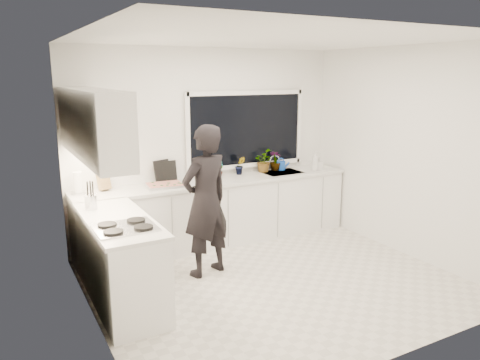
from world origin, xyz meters
TOP-DOWN VIEW (x-y plane):
  - floor at (0.00, 0.00)m, footprint 4.00×3.50m
  - wall_back at (0.00, 1.76)m, footprint 4.00×0.02m
  - wall_left at (-2.01, 0.00)m, footprint 0.02×3.50m
  - wall_right at (2.01, 0.00)m, footprint 0.02×3.50m
  - ceiling at (0.00, 0.00)m, footprint 4.00×3.50m
  - window at (0.60, 1.73)m, footprint 1.80×0.02m
  - base_cabinets_back at (0.00, 1.45)m, footprint 3.92×0.58m
  - base_cabinets_left at (-1.67, 0.35)m, footprint 0.58×1.60m
  - countertop_back at (0.00, 1.44)m, footprint 3.94×0.62m
  - countertop_left at (-1.67, 0.35)m, footprint 0.62×1.60m
  - upper_cabinets at (-1.79, 0.70)m, footprint 0.34×2.10m
  - sink at (1.05, 1.45)m, footprint 0.58×0.42m
  - faucet at (1.05, 1.65)m, footprint 0.03×0.03m
  - stovetop at (-1.69, -0.00)m, footprint 0.56×0.48m
  - person at (-0.59, 0.59)m, footprint 0.75×0.60m
  - pizza_tray at (-0.79, 1.42)m, footprint 0.51×0.40m
  - pizza at (-0.79, 1.42)m, footprint 0.47×0.36m
  - watering_can at (1.14, 1.61)m, footprint 0.16×0.16m
  - paper_towel_roll at (-1.84, 1.55)m, footprint 0.14×0.14m
  - knife_block at (-1.52, 1.59)m, footprint 0.15×0.13m
  - utensil_crock at (-1.84, 0.80)m, footprint 0.14×0.14m
  - picture_frame_large at (-0.63, 1.69)m, footprint 0.22×0.02m
  - picture_frame_small at (-0.72, 1.69)m, footprint 0.24×0.10m
  - herb_plants at (0.76, 1.61)m, footprint 1.13×0.37m
  - soap_bottles at (1.57, 1.30)m, footprint 0.20×0.15m

SIDE VIEW (x-z plane):
  - floor at x=0.00m, z-range -0.02..0.00m
  - base_cabinets_back at x=0.00m, z-range 0.00..0.88m
  - base_cabinets_left at x=-1.67m, z-range 0.00..0.88m
  - sink at x=1.05m, z-range 0.80..0.94m
  - person at x=-0.59m, z-range 0.00..1.79m
  - countertop_back at x=0.00m, z-range 0.88..0.92m
  - countertop_left at x=-1.67m, z-range 0.88..0.92m
  - stovetop at x=-1.69m, z-range 0.92..0.95m
  - pizza_tray at x=-0.79m, z-range 0.92..0.95m
  - pizza at x=-0.79m, z-range 0.95..0.96m
  - watering_can at x=1.14m, z-range 0.92..1.05m
  - utensil_crock at x=-1.84m, z-range 0.92..1.08m
  - faucet at x=1.05m, z-range 0.92..1.14m
  - knife_block at x=-1.52m, z-range 0.92..1.14m
  - paper_towel_roll at x=-1.84m, z-range 0.92..1.18m
  - soap_bottles at x=1.57m, z-range 0.91..1.20m
  - picture_frame_large at x=-0.63m, z-range 0.92..1.20m
  - picture_frame_small at x=-0.72m, z-range 0.92..1.22m
  - herb_plants at x=0.76m, z-range 0.91..1.24m
  - wall_back at x=0.00m, z-range 0.00..2.70m
  - wall_left at x=-2.01m, z-range 0.00..2.70m
  - wall_right at x=2.01m, z-range 0.00..2.70m
  - window at x=0.60m, z-range 1.05..2.05m
  - upper_cabinets at x=-1.79m, z-range 1.50..2.20m
  - ceiling at x=0.00m, z-range 2.70..2.72m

